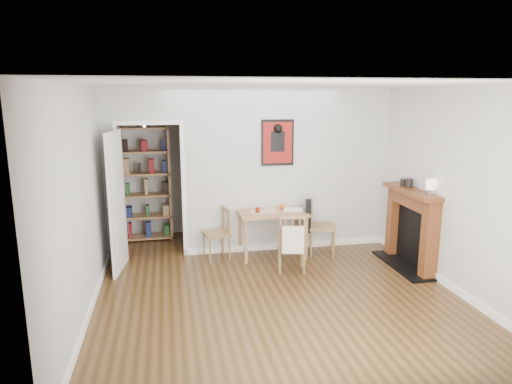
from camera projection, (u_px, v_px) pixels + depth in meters
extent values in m
plane|color=#56371B|center=(271.00, 284.00, 6.12)|extent=(5.20, 5.20, 0.00)
plane|color=#BBBBB9|center=(240.00, 161.00, 8.34)|extent=(4.50, 0.00, 4.50)
plane|color=#BBBBB9|center=(351.00, 259.00, 3.35)|extent=(4.50, 0.00, 4.50)
plane|color=#BBBBB9|center=(88.00, 196.00, 5.42)|extent=(0.00, 5.20, 5.20)
plane|color=#BBBBB9|center=(431.00, 183.00, 6.27)|extent=(0.00, 5.20, 5.20)
plane|color=silver|center=(272.00, 85.00, 5.57)|extent=(5.20, 5.20, 0.00)
cube|color=#BBBBB9|center=(287.00, 170.00, 7.30)|extent=(3.35, 0.10, 2.60)
cube|color=#BBBBB9|center=(112.00, 176.00, 6.79)|extent=(0.25, 0.10, 2.60)
cube|color=#BBBBB9|center=(148.00, 106.00, 6.68)|extent=(0.90, 0.10, 0.55)
cube|color=white|center=(119.00, 194.00, 6.86)|extent=(0.06, 0.14, 2.05)
cube|color=white|center=(184.00, 191.00, 7.05)|extent=(0.06, 0.14, 2.05)
cube|color=white|center=(287.00, 246.00, 7.50)|extent=(3.35, 0.02, 0.10)
cube|color=white|center=(89.00, 316.00, 5.11)|extent=(0.02, 4.00, 0.10)
cube|color=white|center=(448.00, 285.00, 5.96)|extent=(0.02, 4.00, 0.10)
cube|color=white|center=(117.00, 202.00, 6.42)|extent=(0.15, 0.80, 2.00)
cube|color=black|center=(278.00, 143.00, 7.11)|extent=(0.52, 0.02, 0.72)
cube|color=maroon|center=(278.00, 143.00, 7.10)|extent=(0.46, 0.00, 0.64)
cube|color=#AA794F|center=(272.00, 213.00, 7.06)|extent=(1.04, 0.66, 0.04)
cube|color=#AA794F|center=(246.00, 242.00, 6.79)|extent=(0.05, 0.05, 0.67)
cube|color=#AA794F|center=(306.00, 238.00, 6.96)|extent=(0.05, 0.05, 0.67)
cube|color=#AA794F|center=(240.00, 231.00, 7.31)|extent=(0.05, 0.05, 0.67)
cube|color=#AA794F|center=(296.00, 228.00, 7.49)|extent=(0.05, 0.05, 0.67)
cube|color=black|center=(308.00, 216.00, 7.15)|extent=(0.20, 0.37, 0.46)
cube|color=beige|center=(293.00, 239.00, 6.25)|extent=(0.31, 0.16, 0.38)
cube|color=#AA794F|center=(123.00, 184.00, 7.75)|extent=(0.04, 0.33, 1.98)
cube|color=#AA794F|center=(170.00, 183.00, 7.90)|extent=(0.04, 0.33, 1.98)
cube|color=#AA794F|center=(149.00, 236.00, 8.02)|extent=(0.83, 0.33, 0.03)
cube|color=#AA794F|center=(147.00, 195.00, 7.86)|extent=(0.83, 0.33, 0.03)
cube|color=#AA794F|center=(144.00, 128.00, 7.62)|extent=(0.83, 0.33, 0.03)
cube|color=maroon|center=(146.00, 184.00, 7.82)|extent=(0.73, 0.27, 0.27)
cube|color=brown|center=(430.00, 240.00, 6.17)|extent=(0.20, 0.16, 1.10)
cube|color=brown|center=(394.00, 221.00, 7.12)|extent=(0.20, 0.16, 1.10)
cube|color=brown|center=(412.00, 191.00, 6.52)|extent=(0.30, 1.21, 0.06)
cube|color=brown|center=(413.00, 200.00, 6.56)|extent=(0.20, 0.85, 0.20)
cube|color=black|center=(414.00, 236.00, 6.68)|extent=(0.08, 0.81, 0.88)
cube|color=black|center=(405.00, 265.00, 6.75)|extent=(0.45, 1.25, 0.03)
cylinder|color=maroon|center=(258.00, 210.00, 6.96)|extent=(0.07, 0.07, 0.08)
sphere|color=#D94F0B|center=(282.00, 207.00, 7.20)|extent=(0.08, 0.08, 0.08)
cube|color=#EFE4C5|center=(264.00, 211.00, 7.06)|extent=(0.47, 0.37, 0.00)
cube|color=white|center=(293.00, 210.00, 7.15)|extent=(0.35, 0.29, 0.02)
cylinder|color=silver|center=(430.00, 192.00, 6.16)|extent=(0.07, 0.07, 0.08)
cylinder|color=#EEDDC6|center=(431.00, 184.00, 6.13)|extent=(0.13, 0.13, 0.13)
cylinder|color=black|center=(409.00, 183.00, 6.64)|extent=(0.11, 0.11, 0.13)
cylinder|color=black|center=(403.00, 182.00, 6.76)|extent=(0.08, 0.08, 0.10)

